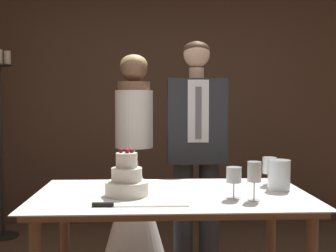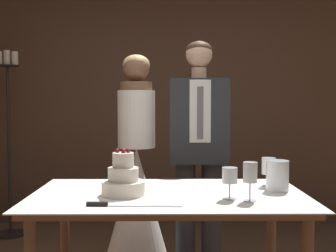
{
  "view_description": "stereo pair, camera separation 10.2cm",
  "coord_description": "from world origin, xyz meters",
  "px_view_note": "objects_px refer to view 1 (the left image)",
  "views": [
    {
      "loc": [
        -0.13,
        -2.12,
        1.29
      ],
      "look_at": [
        -0.01,
        0.56,
        1.14
      ],
      "focal_mm": 45.0,
      "sensor_mm": 36.0,
      "label": 1
    },
    {
      "loc": [
        -0.03,
        -2.12,
        1.29
      ],
      "look_at": [
        -0.01,
        0.56,
        1.14
      ],
      "focal_mm": 45.0,
      "sensor_mm": 36.0,
      "label": 2
    }
  ],
  "objects_px": {
    "wine_glass_far": "(234,177)",
    "hurricane_candle": "(279,176)",
    "wine_glass_near": "(269,166)",
    "candle_stand": "(1,142)",
    "wine_glass_middle": "(254,174)",
    "cake_table": "(172,210)",
    "groom": "(196,144)",
    "tiered_cake": "(127,180)",
    "cake_knife": "(122,205)",
    "bride": "(134,194)"
  },
  "relations": [
    {
      "from": "wine_glass_far",
      "to": "hurricane_candle",
      "type": "relative_size",
      "value": 0.96
    },
    {
      "from": "wine_glass_near",
      "to": "candle_stand",
      "type": "height_order",
      "value": "candle_stand"
    },
    {
      "from": "wine_glass_near",
      "to": "wine_glass_middle",
      "type": "height_order",
      "value": "wine_glass_middle"
    },
    {
      "from": "cake_table",
      "to": "groom",
      "type": "distance_m",
      "value": 0.98
    },
    {
      "from": "wine_glass_far",
      "to": "groom",
      "type": "distance_m",
      "value": 1.06
    },
    {
      "from": "tiered_cake",
      "to": "groom",
      "type": "distance_m",
      "value": 1.07
    },
    {
      "from": "cake_knife",
      "to": "wine_glass_middle",
      "type": "xyz_separation_m",
      "value": [
        0.65,
        0.1,
        0.13
      ]
    },
    {
      "from": "cake_table",
      "to": "cake_knife",
      "type": "distance_m",
      "value": 0.39
    },
    {
      "from": "wine_glass_far",
      "to": "cake_knife",
      "type": "bearing_deg",
      "value": -165.77
    },
    {
      "from": "cake_table",
      "to": "candle_stand",
      "type": "height_order",
      "value": "candle_stand"
    },
    {
      "from": "wine_glass_far",
      "to": "candle_stand",
      "type": "xyz_separation_m",
      "value": [
        -1.83,
        1.95,
        0.0
      ]
    },
    {
      "from": "wine_glass_middle",
      "to": "groom",
      "type": "bearing_deg",
      "value": 98.48
    },
    {
      "from": "wine_glass_middle",
      "to": "candle_stand",
      "type": "relative_size",
      "value": 0.11
    },
    {
      "from": "bride",
      "to": "candle_stand",
      "type": "xyz_separation_m",
      "value": [
        -1.29,
        0.89,
        0.32
      ]
    },
    {
      "from": "cake_knife",
      "to": "cake_table",
      "type": "bearing_deg",
      "value": 50.2
    },
    {
      "from": "cake_table",
      "to": "candle_stand",
      "type": "relative_size",
      "value": 0.82
    },
    {
      "from": "tiered_cake",
      "to": "bride",
      "type": "bearing_deg",
      "value": 89.73
    },
    {
      "from": "wine_glass_far",
      "to": "tiered_cake",
      "type": "bearing_deg",
      "value": 169.45
    },
    {
      "from": "wine_glass_middle",
      "to": "wine_glass_far",
      "type": "distance_m",
      "value": 0.1
    },
    {
      "from": "groom",
      "to": "tiered_cake",
      "type": "bearing_deg",
      "value": -116.19
    },
    {
      "from": "cake_table",
      "to": "hurricane_candle",
      "type": "xyz_separation_m",
      "value": [
        0.6,
        0.06,
        0.17
      ]
    },
    {
      "from": "cake_knife",
      "to": "hurricane_candle",
      "type": "xyz_separation_m",
      "value": [
        0.85,
        0.34,
        0.07
      ]
    },
    {
      "from": "tiered_cake",
      "to": "hurricane_candle",
      "type": "bearing_deg",
      "value": 6.74
    },
    {
      "from": "cake_knife",
      "to": "wine_glass_far",
      "type": "relative_size",
      "value": 2.81
    },
    {
      "from": "cake_knife",
      "to": "wine_glass_middle",
      "type": "bearing_deg",
      "value": 10.26
    },
    {
      "from": "cake_table",
      "to": "tiered_cake",
      "type": "height_order",
      "value": "tiered_cake"
    },
    {
      "from": "wine_glass_near",
      "to": "wine_glass_middle",
      "type": "distance_m",
      "value": 0.42
    },
    {
      "from": "wine_glass_far",
      "to": "bride",
      "type": "distance_m",
      "value": 1.23
    },
    {
      "from": "cake_knife",
      "to": "bride",
      "type": "bearing_deg",
      "value": 90.96
    },
    {
      "from": "cake_table",
      "to": "wine_glass_near",
      "type": "bearing_deg",
      "value": 18.13
    },
    {
      "from": "hurricane_candle",
      "to": "bride",
      "type": "relative_size",
      "value": 0.1
    },
    {
      "from": "wine_glass_near",
      "to": "wine_glass_far",
      "type": "xyz_separation_m",
      "value": [
        -0.28,
        -0.33,
        -0.0
      ]
    },
    {
      "from": "wine_glass_near",
      "to": "bride",
      "type": "bearing_deg",
      "value": 138.21
    },
    {
      "from": "cake_table",
      "to": "wine_glass_middle",
      "type": "bearing_deg",
      "value": -24.78
    },
    {
      "from": "bride",
      "to": "groom",
      "type": "bearing_deg",
      "value": -0.07
    },
    {
      "from": "groom",
      "to": "candle_stand",
      "type": "distance_m",
      "value": 1.97
    },
    {
      "from": "wine_glass_far",
      "to": "groom",
      "type": "height_order",
      "value": "groom"
    },
    {
      "from": "tiered_cake",
      "to": "groom",
      "type": "relative_size",
      "value": 0.14
    },
    {
      "from": "tiered_cake",
      "to": "bride",
      "type": "distance_m",
      "value": 1.0
    },
    {
      "from": "bride",
      "to": "groom",
      "type": "distance_m",
      "value": 0.6
    },
    {
      "from": "hurricane_candle",
      "to": "groom",
      "type": "xyz_separation_m",
      "value": [
        -0.36,
        0.86,
        0.09
      ]
    },
    {
      "from": "hurricane_candle",
      "to": "cake_table",
      "type": "bearing_deg",
      "value": -174.37
    },
    {
      "from": "wine_glass_middle",
      "to": "groom",
      "type": "xyz_separation_m",
      "value": [
        -0.16,
        1.1,
        0.04
      ]
    },
    {
      "from": "wine_glass_near",
      "to": "groom",
      "type": "bearing_deg",
      "value": 115.56
    },
    {
      "from": "groom",
      "to": "candle_stand",
      "type": "relative_size",
      "value": 0.98
    },
    {
      "from": "cake_knife",
      "to": "groom",
      "type": "distance_m",
      "value": 1.3
    },
    {
      "from": "hurricane_candle",
      "to": "bride",
      "type": "xyz_separation_m",
      "value": [
        -0.83,
        0.86,
        -0.28
      ]
    },
    {
      "from": "wine_glass_near",
      "to": "bride",
      "type": "height_order",
      "value": "bride"
    },
    {
      "from": "bride",
      "to": "candle_stand",
      "type": "height_order",
      "value": "candle_stand"
    },
    {
      "from": "wine_glass_near",
      "to": "candle_stand",
      "type": "xyz_separation_m",
      "value": [
        -2.1,
        1.62,
        0.0
      ]
    }
  ]
}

